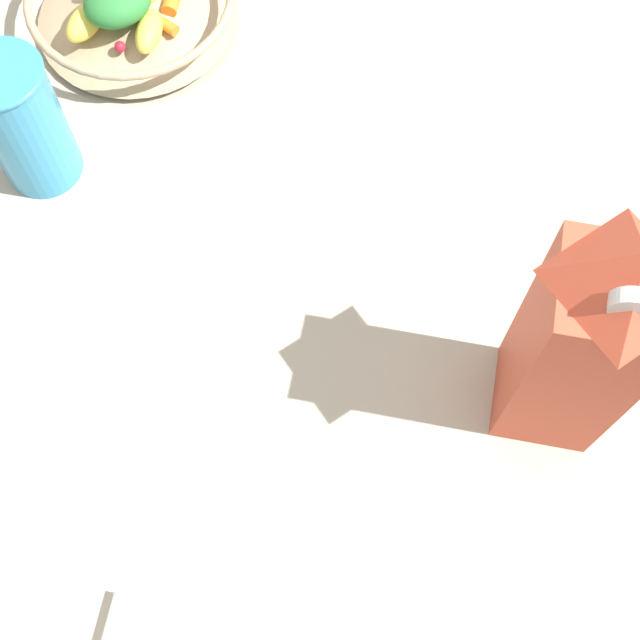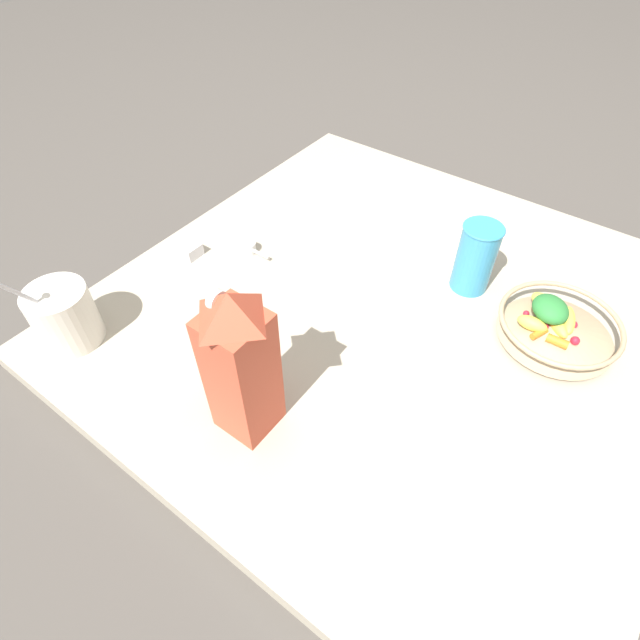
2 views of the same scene
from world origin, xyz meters
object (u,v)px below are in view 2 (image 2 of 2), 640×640
(fruit_bowl, at_px, (557,326))
(milk_carton, at_px, (240,365))
(yogurt_tub, at_px, (63,314))
(drinking_cup, at_px, (476,257))
(spice_jar, at_px, (190,250))

(fruit_bowl, xyz_separation_m, milk_carton, (0.50, -0.36, 0.12))
(yogurt_tub, bearing_deg, milk_carton, 99.06)
(drinking_cup, xyz_separation_m, spice_jar, (0.29, -0.58, -0.07))
(fruit_bowl, xyz_separation_m, spice_jar, (0.24, -0.78, -0.02))
(spice_jar, bearing_deg, fruit_bowl, 107.44)
(yogurt_tub, distance_m, spice_jar, 0.33)
(yogurt_tub, relative_size, drinking_cup, 1.37)
(fruit_bowl, bearing_deg, drinking_cup, -102.63)
(yogurt_tub, distance_m, drinking_cup, 0.84)
(milk_carton, relative_size, spice_jar, 6.63)
(milk_carton, distance_m, yogurt_tub, 0.43)
(fruit_bowl, relative_size, spice_jar, 5.16)
(yogurt_tub, bearing_deg, drinking_cup, 136.89)
(yogurt_tub, xyz_separation_m, spice_jar, (-0.32, -0.00, -0.06))
(fruit_bowl, height_order, spice_jar, fruit_bowl)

